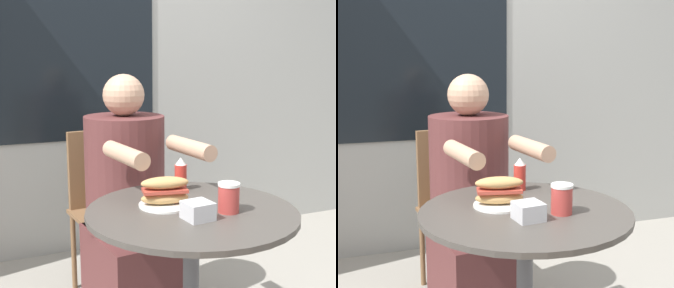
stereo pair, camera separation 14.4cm
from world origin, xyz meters
TOP-DOWN VIEW (x-y plane):
  - storefront_wall at (-0.00, 1.53)m, footprint 8.00×0.09m
  - cafe_table at (0.00, 0.00)m, footprint 0.75×0.75m
  - diner_chair at (-0.06, 0.92)m, footprint 0.42×0.42m
  - seated_diner at (-0.05, 0.58)m, footprint 0.43×0.69m
  - sandwich_on_plate at (-0.07, 0.07)m, footprint 0.19×0.19m
  - drink_cup at (0.10, -0.08)m, footprint 0.08×0.08m
  - napkin_box at (-0.03, -0.10)m, footprint 0.10×0.10m
  - condiment_bottle at (0.07, 0.25)m, footprint 0.05×0.05m

SIDE VIEW (x-z plane):
  - seated_diner at x=-0.05m, z-range -0.08..1.10m
  - diner_chair at x=-0.06m, z-range 0.09..0.96m
  - cafe_table at x=0.00m, z-range 0.17..0.89m
  - napkin_box at x=-0.03m, z-range 0.72..0.78m
  - sandwich_on_plate at x=-0.07m, z-range 0.71..0.82m
  - drink_cup at x=0.10m, z-range 0.72..0.82m
  - condiment_bottle at x=0.07m, z-range 0.72..0.85m
  - storefront_wall at x=0.00m, z-range 0.00..2.80m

